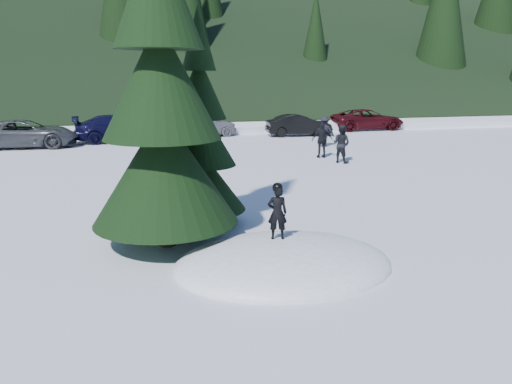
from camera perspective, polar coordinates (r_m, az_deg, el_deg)
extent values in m
plane|color=white|center=(10.23, 3.17, -8.36)|extent=(200.00, 200.00, 0.00)
ellipsoid|color=white|center=(10.23, 3.17, -8.36)|extent=(4.48, 3.52, 0.96)
cylinder|color=black|center=(11.33, -10.21, -2.65)|extent=(0.38, 0.38, 1.40)
cone|color=black|center=(11.08, -10.45, 2.79)|extent=(3.20, 3.20, 2.46)
cone|color=black|center=(10.90, -10.87, 12.44)|extent=(2.54, 2.54, 2.46)
cylinder|color=black|center=(12.81, -6.14, -1.55)|extent=(0.26, 0.26, 1.00)
cone|color=black|center=(12.66, -6.21, 1.33)|extent=(2.20, 2.20, 1.52)
cone|color=black|center=(12.47, -6.34, 6.51)|extent=(1.75, 1.75, 1.52)
cone|color=black|center=(12.39, -6.48, 11.79)|extent=(1.29, 1.29, 1.52)
cone|color=black|center=(12.41, -6.63, 17.11)|extent=(0.84, 0.84, 1.52)
imported|color=black|center=(10.15, 2.45, -2.38)|extent=(0.44, 0.33, 1.10)
imported|color=black|center=(21.93, 9.73, 5.45)|extent=(0.98, 1.01, 1.65)
imported|color=black|center=(23.09, 7.57, 5.91)|extent=(1.01, 0.53, 1.64)
imported|color=black|center=(26.67, 7.81, 6.88)|extent=(1.15, 0.81, 1.62)
imported|color=#424549|center=(28.76, -24.85, 6.07)|extent=(5.26, 2.51, 1.45)
imported|color=black|center=(29.40, -15.13, 7.04)|extent=(5.37, 2.58, 1.51)
imported|color=gray|center=(30.88, -6.45, 7.71)|extent=(4.75, 2.70, 1.52)
imported|color=black|center=(31.22, 4.91, 7.62)|extent=(4.08, 1.65, 1.32)
imported|color=#3C0B10|center=(35.35, 12.56, 8.09)|extent=(5.06, 2.41, 1.39)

